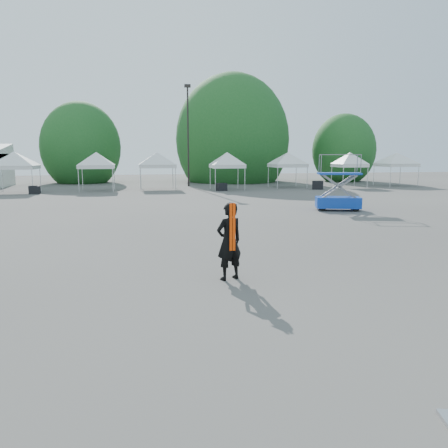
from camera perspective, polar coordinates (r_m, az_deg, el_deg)
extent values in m
plane|color=#474442|center=(11.89, -0.52, -6.00)|extent=(120.00, 120.00, 0.00)
cylinder|color=black|center=(43.62, -4.71, 11.17)|extent=(0.16, 0.16, 9.50)
cube|color=black|center=(44.08, -4.80, 17.54)|extent=(0.60, 0.25, 0.30)
cylinder|color=#382314|center=(51.65, -18.03, 6.41)|extent=(0.36, 0.36, 2.27)
ellipsoid|color=#1C551E|center=(51.62, -18.18, 9.51)|extent=(4.16, 4.16, 4.78)
cylinder|color=#382314|center=(51.54, 1.09, 7.13)|extent=(0.36, 0.36, 2.80)
ellipsoid|color=#1C551E|center=(51.54, 1.10, 10.97)|extent=(5.12, 5.12, 5.89)
cylinder|color=#382314|center=(54.03, 15.24, 6.54)|extent=(0.36, 0.36, 2.10)
ellipsoid|color=#1C551E|center=(54.00, 15.36, 9.28)|extent=(3.84, 3.84, 4.42)
cylinder|color=silver|center=(38.16, -23.75, 5.12)|extent=(0.06, 0.06, 2.00)
cylinder|color=silver|center=(41.88, -27.00, 5.18)|extent=(0.06, 0.06, 2.00)
cylinder|color=silver|center=(41.16, -22.86, 5.40)|extent=(0.06, 0.06, 2.00)
cube|color=silver|center=(39.96, -25.55, 6.70)|extent=(3.27, 3.27, 0.30)
pyramid|color=silver|center=(39.95, -25.68, 8.49)|extent=(4.63, 4.63, 1.10)
cylinder|color=silver|center=(38.25, -18.46, 5.43)|extent=(0.06, 0.06, 2.00)
cylinder|color=silver|center=(38.01, -14.32, 5.59)|extent=(0.06, 0.06, 2.00)
cylinder|color=silver|center=(40.98, -18.01, 5.66)|extent=(0.06, 0.06, 2.00)
cylinder|color=silver|center=(40.76, -14.14, 5.81)|extent=(0.06, 0.06, 2.00)
cube|color=silver|center=(39.44, -16.30, 7.19)|extent=(2.96, 2.96, 0.30)
pyramid|color=silver|center=(39.42, -16.38, 9.01)|extent=(4.18, 4.18, 1.10)
cylinder|color=silver|center=(38.77, -10.81, 5.77)|extent=(0.06, 0.06, 2.00)
cylinder|color=silver|center=(38.92, -6.33, 5.89)|extent=(0.06, 0.06, 2.00)
cylinder|color=silver|center=(41.80, -10.87, 5.99)|extent=(0.06, 0.06, 2.00)
cylinder|color=silver|center=(41.94, -6.70, 6.10)|extent=(0.06, 0.06, 2.00)
cube|color=silver|center=(40.29, -8.72, 7.48)|extent=(3.23, 3.23, 0.30)
pyramid|color=silver|center=(40.27, -8.76, 9.26)|extent=(4.57, 4.57, 1.10)
cylinder|color=silver|center=(37.73, -1.14, 5.84)|extent=(0.06, 0.06, 2.00)
cylinder|color=silver|center=(38.29, 2.74, 5.88)|extent=(0.06, 0.06, 2.00)
cylinder|color=silver|center=(40.31, -1.81, 6.04)|extent=(0.06, 0.06, 2.00)
cylinder|color=silver|center=(40.83, 1.84, 6.08)|extent=(0.06, 0.06, 2.00)
cube|color=silver|center=(39.23, 0.41, 7.54)|extent=(2.82, 2.82, 0.30)
pyramid|color=silver|center=(39.21, 0.41, 9.37)|extent=(3.99, 3.99, 1.10)
cylinder|color=silver|center=(40.58, 7.02, 6.00)|extent=(0.06, 0.06, 2.00)
cylinder|color=silver|center=(41.58, 10.81, 5.98)|extent=(0.06, 0.06, 2.00)
cylinder|color=silver|center=(43.32, 5.81, 6.21)|extent=(0.06, 0.06, 2.00)
cylinder|color=silver|center=(44.26, 9.40, 6.19)|extent=(0.06, 0.06, 2.00)
cube|color=silver|center=(42.37, 8.29, 7.56)|extent=(3.08, 3.08, 0.30)
pyramid|color=silver|center=(42.36, 8.33, 9.25)|extent=(4.36, 4.36, 1.10)
cylinder|color=silver|center=(42.33, 15.29, 5.87)|extent=(0.06, 0.06, 2.00)
cylinder|color=silver|center=(43.50, 18.23, 5.81)|extent=(0.06, 0.06, 2.00)
cylinder|color=silver|center=(44.56, 13.86, 6.07)|extent=(0.06, 0.06, 2.00)
cylinder|color=silver|center=(45.68, 16.69, 6.02)|extent=(0.06, 0.06, 2.00)
cube|color=silver|center=(43.96, 16.08, 7.35)|extent=(2.68, 2.68, 0.30)
pyramid|color=silver|center=(43.95, 16.15, 8.98)|extent=(3.80, 3.80, 1.10)
cylinder|color=silver|center=(45.30, 20.91, 5.78)|extent=(0.06, 0.06, 2.00)
cylinder|color=silver|center=(46.99, 24.05, 5.69)|extent=(0.06, 0.06, 2.00)
cylinder|color=silver|center=(47.89, 18.97, 6.03)|extent=(0.06, 0.06, 2.00)
cylinder|color=silver|center=(49.49, 22.02, 5.94)|extent=(0.06, 0.06, 2.00)
cube|color=silver|center=(47.36, 21.56, 7.17)|extent=(3.23, 3.23, 0.30)
pyramid|color=silver|center=(47.35, 21.65, 8.68)|extent=(4.57, 4.57, 1.10)
imported|color=black|center=(10.78, 0.68, -2.28)|extent=(0.83, 0.69, 1.94)
cube|color=#FF3F05|center=(10.52, 0.91, -0.41)|extent=(0.16, 0.03, 1.16)
cube|color=#0C32A0|center=(25.31, 14.66, 2.75)|extent=(2.66, 1.87, 0.60)
cube|color=#0C32A0|center=(25.20, 14.80, 6.39)|extent=(2.55, 1.79, 0.10)
cylinder|color=black|center=(24.72, 12.74, 2.05)|extent=(0.39, 0.25, 0.36)
cylinder|color=black|center=(25.01, 16.86, 1.96)|extent=(0.39, 0.25, 0.36)
cylinder|color=black|center=(25.72, 12.47, 2.32)|extent=(0.39, 0.25, 0.36)
cylinder|color=black|center=(25.99, 16.44, 2.23)|extent=(0.39, 0.25, 0.36)
cube|color=black|center=(38.09, -23.50, 4.11)|extent=(0.86, 0.69, 0.64)
cube|color=black|center=(37.95, -0.37, 4.85)|extent=(1.03, 0.92, 0.67)
cube|color=black|center=(40.55, 12.14, 4.99)|extent=(1.20, 1.08, 0.76)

